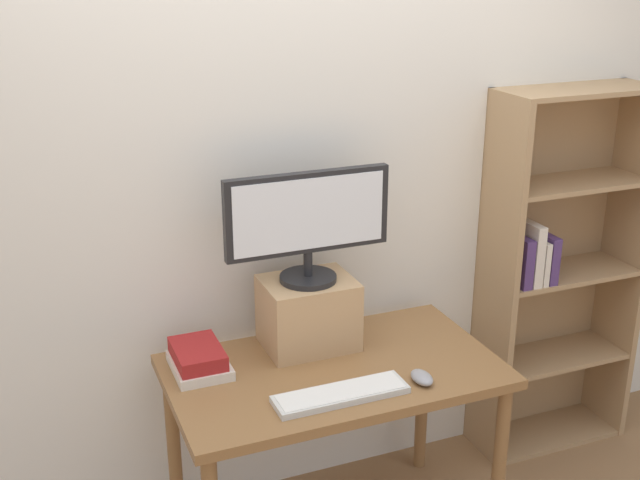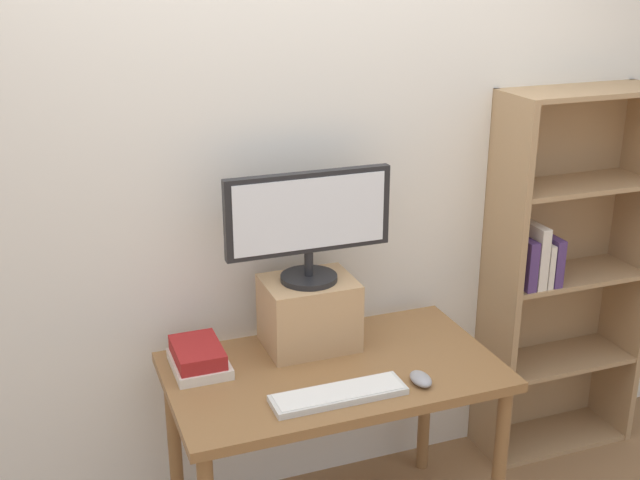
{
  "view_description": "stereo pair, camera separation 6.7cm",
  "coord_description": "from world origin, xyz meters",
  "px_view_note": "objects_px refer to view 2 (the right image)",
  "views": [
    {
      "loc": [
        -0.97,
        -2.26,
        2.1
      ],
      "look_at": [
        -0.02,
        0.08,
        1.18
      ],
      "focal_mm": 45.0,
      "sensor_mm": 36.0,
      "label": 1
    },
    {
      "loc": [
        -0.91,
        -2.29,
        2.1
      ],
      "look_at": [
        -0.02,
        0.08,
        1.18
      ],
      "focal_mm": 45.0,
      "sensor_mm": 36.0,
      "label": 2
    }
  ],
  "objects_px": {
    "computer_monitor": "(309,220)",
    "keyboard": "(339,394)",
    "riser_box": "(309,313)",
    "book_stack": "(198,357)",
    "computer_mouse": "(421,379)",
    "desk": "(333,390)",
    "bookshelf_unit": "(559,273)"
  },
  "relations": [
    {
      "from": "computer_monitor",
      "to": "keyboard",
      "type": "relative_size",
      "value": 1.34
    },
    {
      "from": "riser_box",
      "to": "book_stack",
      "type": "height_order",
      "value": "riser_box"
    },
    {
      "from": "computer_mouse",
      "to": "desk",
      "type": "bearing_deg",
      "value": 138.33
    },
    {
      "from": "riser_box",
      "to": "computer_mouse",
      "type": "distance_m",
      "value": 0.48
    },
    {
      "from": "keyboard",
      "to": "book_stack",
      "type": "distance_m",
      "value": 0.52
    },
    {
      "from": "keyboard",
      "to": "riser_box",
      "type": "bearing_deg",
      "value": 84.5
    },
    {
      "from": "desk",
      "to": "book_stack",
      "type": "xyz_separation_m",
      "value": [
        -0.44,
        0.16,
        0.13
      ]
    },
    {
      "from": "computer_monitor",
      "to": "book_stack",
      "type": "xyz_separation_m",
      "value": [
        -0.42,
        -0.03,
        -0.44
      ]
    },
    {
      "from": "bookshelf_unit",
      "to": "keyboard",
      "type": "bearing_deg",
      "value": -158.06
    },
    {
      "from": "computer_monitor",
      "to": "computer_mouse",
      "type": "xyz_separation_m",
      "value": [
        0.25,
        -0.39,
        -0.46
      ]
    },
    {
      "from": "computer_monitor",
      "to": "keyboard",
      "type": "bearing_deg",
      "value": -95.52
    },
    {
      "from": "desk",
      "to": "book_stack",
      "type": "relative_size",
      "value": 4.78
    },
    {
      "from": "bookshelf_unit",
      "to": "computer_monitor",
      "type": "bearing_deg",
      "value": -174.99
    },
    {
      "from": "desk",
      "to": "bookshelf_unit",
      "type": "xyz_separation_m",
      "value": [
        1.14,
        0.29,
        0.17
      ]
    },
    {
      "from": "bookshelf_unit",
      "to": "riser_box",
      "type": "bearing_deg",
      "value": -175.06
    },
    {
      "from": "bookshelf_unit",
      "to": "computer_mouse",
      "type": "distance_m",
      "value": 1.04
    },
    {
      "from": "bookshelf_unit",
      "to": "keyboard",
      "type": "relative_size",
      "value": 3.55
    },
    {
      "from": "computer_monitor",
      "to": "book_stack",
      "type": "bearing_deg",
      "value": -175.76
    },
    {
      "from": "desk",
      "to": "book_stack",
      "type": "bearing_deg",
      "value": 160.41
    },
    {
      "from": "bookshelf_unit",
      "to": "computer_mouse",
      "type": "xyz_separation_m",
      "value": [
        -0.91,
        -0.5,
        -0.06
      ]
    },
    {
      "from": "riser_box",
      "to": "book_stack",
      "type": "xyz_separation_m",
      "value": [
        -0.42,
        -0.03,
        -0.09
      ]
    },
    {
      "from": "computer_monitor",
      "to": "bookshelf_unit",
      "type": "bearing_deg",
      "value": 5.01
    },
    {
      "from": "bookshelf_unit",
      "to": "book_stack",
      "type": "relative_size",
      "value": 6.61
    },
    {
      "from": "riser_box",
      "to": "computer_mouse",
      "type": "bearing_deg",
      "value": -57.33
    },
    {
      "from": "desk",
      "to": "bookshelf_unit",
      "type": "bearing_deg",
      "value": 14.21
    },
    {
      "from": "riser_box",
      "to": "keyboard",
      "type": "xyz_separation_m",
      "value": [
        -0.04,
        -0.38,
        -0.12
      ]
    },
    {
      "from": "computer_mouse",
      "to": "computer_monitor",
      "type": "bearing_deg",
      "value": 122.76
    },
    {
      "from": "bookshelf_unit",
      "to": "keyboard",
      "type": "xyz_separation_m",
      "value": [
        -1.2,
        -0.48,
        -0.07
      ]
    },
    {
      "from": "computer_monitor",
      "to": "computer_mouse",
      "type": "bearing_deg",
      "value": -57.24
    },
    {
      "from": "keyboard",
      "to": "book_stack",
      "type": "height_order",
      "value": "book_stack"
    },
    {
      "from": "computer_mouse",
      "to": "riser_box",
      "type": "bearing_deg",
      "value": 122.67
    },
    {
      "from": "desk",
      "to": "bookshelf_unit",
      "type": "relative_size",
      "value": 0.72
    }
  ]
}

